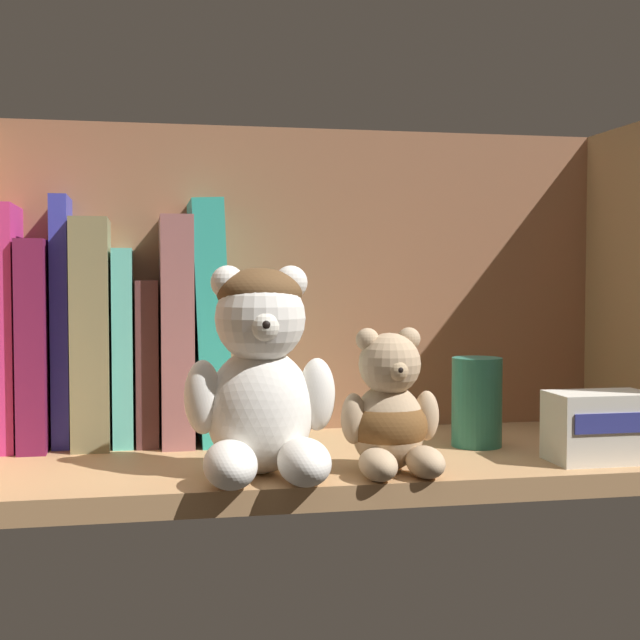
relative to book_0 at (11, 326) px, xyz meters
The scene contains 14 objects.
shelf_board 33.81cm from the book_0, 19.77° to the right, with size 64.05×26.07×2.00cm, color tan.
shelf_back_panel 29.92cm from the book_0, ahead, with size 66.45×1.20×33.87cm, color #976143.
book_0 is the anchor object (origin of this frame).
book_1 3.00cm from the book_0, ahead, with size 2.62×14.50×19.71cm, color maroon.
book_2 4.90cm from the book_0, ahead, with size 1.63×9.83×23.95cm, color #363BB2.
book_3 7.72cm from the book_0, ahead, with size 3.51×13.96×21.76cm, color #7D7651.
book_4 10.84cm from the book_0, ahead, with size 1.91×11.95×18.92cm, color #62D0C3.
book_5 13.38cm from the book_0, ahead, with size 2.12×12.29×15.90cm, color brown.
book_6 15.75cm from the book_0, ahead, with size 3.07×14.72×22.05cm, color #9B6060.
book_7 19.03cm from the book_0, ahead, with size 3.00×14.41×23.64cm, color #30B2A2.
teddy_bear_larger 29.07cm from the book_0, 40.45° to the right, with size 12.44×12.56×17.18cm.
teddy_bear_smaller 38.59cm from the book_0, 30.64° to the right, with size 8.78×9.19×12.02cm.
pillar_candle 45.64cm from the book_0, 12.95° to the right, with size 4.80×4.80×8.53cm, color #2D7A66.
small_product_box 55.92cm from the book_0, 20.04° to the right, with size 8.83×5.46×6.12cm.
Camera 1 is at (-16.82, -80.03, 18.22)cm, focal length 50.15 mm.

